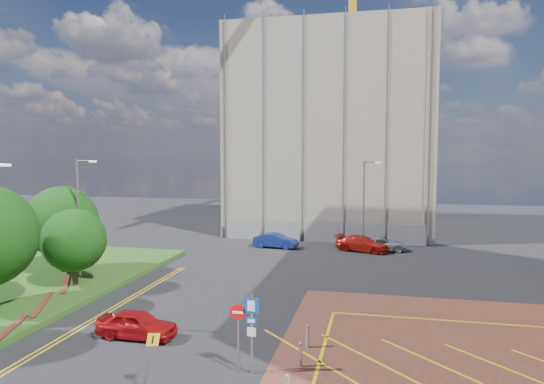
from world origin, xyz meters
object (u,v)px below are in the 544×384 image
(lamp_left_far, at_px, (79,213))
(lamp_back, at_px, (365,201))
(car_red_back, at_px, (362,244))
(tree_d, at_px, (62,222))
(sign_cluster, at_px, (246,325))
(car_silver_back, at_px, (382,244))
(warning_sign, at_px, (150,354))
(tree_c, at_px, (74,240))
(car_red_left, at_px, (137,324))
(car_blue_back, at_px, (276,241))

(lamp_left_far, bearing_deg, lamp_back, 40.86)
(lamp_back, xyz_separation_m, car_red_back, (-0.12, -1.73, -3.67))
(tree_d, height_order, sign_cluster, tree_d)
(sign_cluster, distance_m, car_silver_back, 26.54)
(lamp_left_far, relative_size, warning_sign, 3.55)
(lamp_left_far, bearing_deg, tree_c, -65.29)
(lamp_back, xyz_separation_m, car_red_left, (-9.81, -24.54, -3.71))
(lamp_back, xyz_separation_m, car_silver_back, (1.64, -1.07, -3.76))
(tree_c, relative_size, sign_cluster, 1.53)
(car_red_left, xyz_separation_m, car_silver_back, (11.45, 23.47, -0.05))
(lamp_left_far, xyz_separation_m, car_blue_back, (10.55, 14.19, -3.99))
(warning_sign, height_order, car_red_back, warning_sign)
(warning_sign, bearing_deg, car_red_left, 122.68)
(tree_d, relative_size, car_silver_back, 1.42)
(lamp_back, relative_size, car_red_left, 2.10)
(car_blue_back, bearing_deg, car_red_left, -178.74)
(sign_cluster, xyz_separation_m, car_blue_back, (-4.16, 25.21, -1.28))
(car_silver_back, bearing_deg, tree_c, 123.83)
(tree_d, bearing_deg, tree_c, -45.00)
(tree_d, relative_size, warning_sign, 2.70)
(sign_cluster, xyz_separation_m, car_silver_back, (5.43, 25.94, -1.36))
(warning_sign, xyz_separation_m, car_blue_back, (-1.17, 27.45, -0.76))
(tree_d, distance_m, lamp_back, 25.47)
(car_red_left, xyz_separation_m, car_blue_back, (1.86, 22.73, 0.02))
(sign_cluster, distance_m, car_red_left, 6.64)
(lamp_left_far, relative_size, car_red_left, 2.10)
(sign_cluster, distance_m, car_red_back, 25.58)
(lamp_back, height_order, car_silver_back, lamp_back)
(lamp_back, xyz_separation_m, sign_cluster, (-3.78, -27.02, -2.41))
(warning_sign, bearing_deg, car_blue_back, 92.43)
(lamp_left_far, relative_size, car_silver_back, 1.87)
(car_red_back, bearing_deg, warning_sign, -175.34)
(tree_d, bearing_deg, car_red_left, -41.53)
(car_red_back, bearing_deg, sign_cluster, -169.99)
(tree_c, distance_m, car_blue_back, 19.01)
(tree_c, xyz_separation_m, car_blue_back, (9.63, 16.19, -2.52))
(tree_c, xyz_separation_m, tree_d, (-3.00, 3.00, 0.68))
(tree_d, height_order, lamp_back, lamp_back)
(lamp_left_far, bearing_deg, car_blue_back, 53.37)
(car_silver_back, bearing_deg, lamp_left_far, 119.00)
(lamp_back, distance_m, car_red_left, 26.69)
(sign_cluster, height_order, car_silver_back, sign_cluster)
(tree_d, distance_m, car_blue_back, 18.54)
(tree_c, height_order, warning_sign, tree_c)
(lamp_back, bearing_deg, lamp_left_far, -139.14)
(tree_d, relative_size, lamp_left_far, 0.76)
(lamp_left_far, xyz_separation_m, car_silver_back, (20.14, 14.93, -4.06))
(tree_c, relative_size, warning_sign, 2.18)
(tree_c, distance_m, lamp_back, 25.19)
(lamp_left_far, distance_m, sign_cluster, 18.58)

